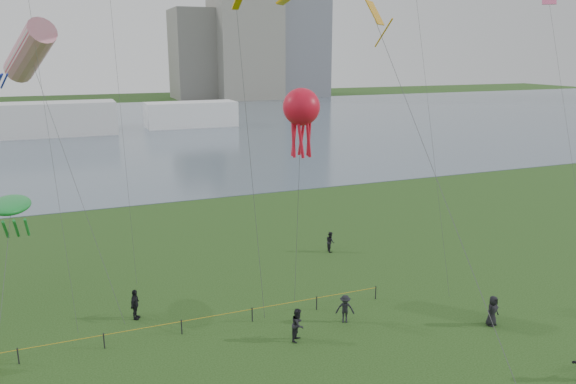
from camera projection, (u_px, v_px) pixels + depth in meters
name	position (u px, v px, depth m)	size (l,w,h in m)	color
lake	(119.00, 129.00, 111.08)	(400.00, 120.00, 0.08)	slate
building_mid	(245.00, 38.00, 178.90)	(20.00, 20.00, 38.00)	gray
building_low	(198.00, 54.00, 180.47)	(16.00, 18.00, 28.00)	slate
pavilion_left	(52.00, 119.00, 101.53)	(22.00, 8.00, 6.00)	silver
pavilion_right	(191.00, 114.00, 113.73)	(18.00, 7.00, 5.00)	white
fence	(59.00, 346.00, 27.97)	(24.07, 0.07, 1.05)	black
spectator_a	(298.00, 325.00, 29.48)	(0.87, 0.68, 1.78)	black
spectator_b	(345.00, 309.00, 31.46)	(1.05, 0.60, 1.63)	black
spectator_c	(135.00, 305.00, 31.84)	(1.04, 0.43, 1.77)	black
spectator_d	(492.00, 311.00, 31.13)	(0.84, 0.55, 1.72)	black
spectator_g	(330.00, 242.00, 42.71)	(0.75, 0.59, 1.55)	black
kite_windsock	(30.00, 52.00, 32.18)	(6.06, 8.85, 16.70)	#3F3F42
kite_creature	(10.00, 206.00, 32.70)	(2.26, 9.30, 6.55)	#3F3F42
kite_octopus	(301.00, 108.00, 32.13)	(2.15, 2.15, 12.84)	#3F3F42
kite_delta	(383.00, 34.00, 27.57)	(1.63, 15.84, 17.33)	#3F3F42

